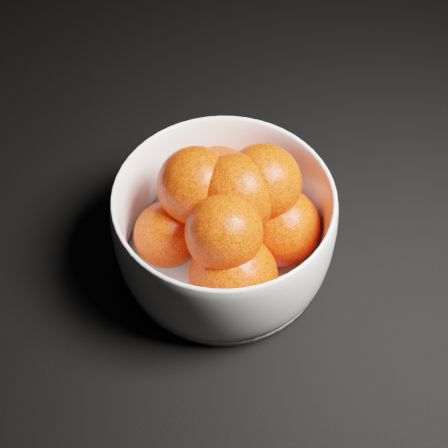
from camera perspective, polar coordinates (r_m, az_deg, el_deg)
ground at (r=0.71m, az=-16.03°, el=8.58°), size 3.00×3.00×0.00m
bowl at (r=0.54m, az=0.00°, el=-0.30°), size 0.19×0.19×0.09m
orange_pile at (r=0.52m, az=0.62°, el=0.82°), size 0.15×0.16×0.11m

